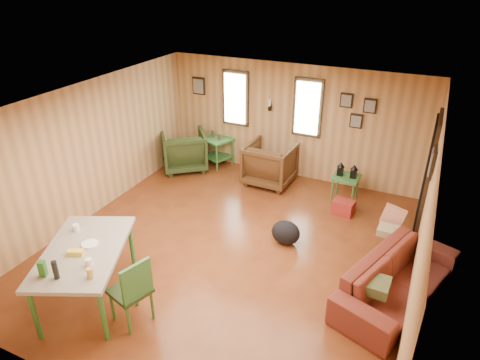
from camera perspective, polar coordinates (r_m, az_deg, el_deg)
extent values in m
cube|color=brown|center=(7.07, -1.39, -9.02)|extent=(5.50, 6.00, 0.02)
cube|color=#997C5B|center=(5.98, -1.64, 10.09)|extent=(5.50, 6.00, 0.02)
cube|color=tan|center=(9.01, 7.09, 7.70)|extent=(5.50, 0.02, 2.40)
cube|color=tan|center=(4.44, -19.80, -16.63)|extent=(5.50, 0.02, 2.40)
cube|color=tan|center=(7.95, -19.67, 3.59)|extent=(0.02, 6.00, 2.40)
cube|color=tan|center=(5.90, 23.39, -5.45)|extent=(0.02, 6.00, 2.40)
cube|color=black|center=(9.33, -0.58, 10.83)|extent=(0.60, 0.05, 1.20)
cube|color=#E0F2D1|center=(9.29, -0.69, 10.77)|extent=(0.48, 0.04, 1.06)
cube|color=black|center=(8.79, 9.01, 9.47)|extent=(0.60, 0.05, 1.20)
cube|color=#E0F2D1|center=(8.75, 8.93, 9.40)|extent=(0.48, 0.04, 1.06)
cube|color=black|center=(9.04, 4.01, 9.57)|extent=(0.07, 0.05, 0.12)
cylinder|color=silver|center=(8.94, 3.90, 10.26)|extent=(0.07, 0.07, 0.14)
cube|color=black|center=(7.73, 23.80, 0.53)|extent=(0.06, 1.00, 2.05)
cube|color=black|center=(7.73, 23.51, 0.59)|extent=(0.04, 0.82, 1.90)
cube|color=black|center=(8.55, 14.01, 10.27)|extent=(0.24, 0.04, 0.28)
cube|color=#9E998C|center=(8.52, 13.97, 10.22)|extent=(0.19, 0.02, 0.22)
cube|color=black|center=(8.50, 16.96, 9.44)|extent=(0.24, 0.04, 0.28)
cube|color=#9E998C|center=(8.47, 16.93, 9.39)|extent=(0.19, 0.02, 0.22)
cube|color=black|center=(8.62, 15.23, 7.61)|extent=(0.24, 0.04, 0.28)
cube|color=#9E998C|center=(8.60, 15.19, 7.55)|extent=(0.19, 0.02, 0.22)
cube|color=black|center=(9.69, -5.51, 12.38)|extent=(0.30, 0.04, 0.38)
cube|color=#9E998C|center=(9.67, -5.60, 12.33)|extent=(0.24, 0.02, 0.31)
cube|color=black|center=(6.45, 24.35, 2.16)|extent=(0.04, 0.34, 0.42)
cube|color=#9E998C|center=(6.44, 24.09, 2.21)|extent=(0.02, 0.27, 0.34)
imported|color=maroon|center=(6.24, 20.49, -11.65)|extent=(1.32, 2.26, 0.85)
imported|color=#4B2F16|center=(8.84, 4.04, 2.43)|extent=(0.96, 0.90, 0.96)
imported|color=#2B3D1B|center=(9.55, -7.52, 4.14)|extent=(1.26, 1.25, 0.95)
cube|color=#3C873C|center=(9.64, -3.10, 5.45)|extent=(0.78, 0.75, 0.04)
cube|color=#3C873C|center=(9.80, -3.04, 3.21)|extent=(0.71, 0.68, 0.03)
cylinder|color=#3C873C|center=(9.82, -5.01, 3.83)|extent=(0.06, 0.06, 0.60)
cylinder|color=#3C873C|center=(9.45, -3.11, 2.94)|extent=(0.06, 0.06, 0.60)
cylinder|color=#3C873C|center=(10.07, -3.01, 4.51)|extent=(0.06, 0.06, 0.60)
cylinder|color=#3C873C|center=(9.71, -1.08, 3.67)|extent=(0.06, 0.06, 0.60)
cube|color=brown|center=(9.71, -3.62, 6.18)|extent=(0.11, 0.06, 0.14)
cube|color=brown|center=(9.53, -2.69, 5.77)|extent=(0.10, 0.06, 0.13)
cube|color=#3C873C|center=(8.42, 13.98, 0.36)|extent=(0.50, 0.50, 0.04)
cylinder|color=#3C873C|center=(8.39, 12.20, -1.38)|extent=(0.04, 0.04, 0.48)
cylinder|color=#3C873C|center=(8.33, 14.76, -1.94)|extent=(0.04, 0.04, 0.48)
cylinder|color=#3C873C|center=(8.73, 12.89, -0.30)|extent=(0.04, 0.04, 0.48)
cylinder|color=#3C873C|center=(8.67, 15.35, -0.82)|extent=(0.04, 0.04, 0.48)
cube|color=black|center=(8.40, 13.23, 1.18)|extent=(0.11, 0.11, 0.17)
cone|color=black|center=(8.34, 13.33, 2.02)|extent=(0.15, 0.15, 0.10)
cube|color=black|center=(8.35, 14.90, 0.84)|extent=(0.11, 0.11, 0.17)
cone|color=black|center=(8.30, 15.01, 1.68)|extent=(0.15, 0.15, 0.10)
cube|color=maroon|center=(8.10, 13.62, -3.53)|extent=(0.41, 0.32, 0.27)
ellipsoid|color=black|center=(7.08, 6.12, -6.98)|extent=(0.52, 0.42, 0.41)
cube|color=#46502D|center=(5.85, 17.13, -13.12)|extent=(0.45, 0.37, 0.14)
cube|color=red|center=(7.17, 19.75, -4.58)|extent=(0.40, 0.11, 0.39)
cube|color=gray|center=(6.99, 19.42, -6.46)|extent=(0.39, 0.30, 0.11)
cube|color=gray|center=(5.98, -20.16, -8.90)|extent=(1.55, 1.88, 0.05)
cylinder|color=#3C873C|center=(5.90, -25.71, -15.83)|extent=(0.09, 0.09, 0.78)
cylinder|color=#3C873C|center=(5.60, -17.80, -16.79)|extent=(0.09, 0.09, 0.78)
cylinder|color=#3C873C|center=(6.89, -20.93, -8.09)|extent=(0.09, 0.09, 0.78)
cylinder|color=#3C873C|center=(6.63, -14.23, -8.47)|extent=(0.09, 0.09, 0.78)
cylinder|color=white|center=(5.63, -19.49, -10.31)|extent=(0.11, 0.11, 0.10)
cylinder|color=white|center=(6.36, -21.01, -5.95)|extent=(0.11, 0.11, 0.10)
cube|color=#256324|center=(5.64, -24.84, -10.67)|extent=(0.10, 0.10, 0.21)
cylinder|color=black|center=(5.53, -23.40, -10.95)|extent=(0.09, 0.09, 0.24)
cylinder|color=#D2AD53|center=(5.43, -19.37, -11.60)|extent=(0.10, 0.10, 0.13)
cylinder|color=white|center=(6.03, -19.39, -8.04)|extent=(0.29, 0.29, 0.02)
cube|color=yellow|center=(5.89, -21.10, -9.00)|extent=(0.21, 0.16, 0.07)
cube|color=#2B3D1B|center=(5.71, -14.45, -14.11)|extent=(0.56, 0.56, 0.05)
cube|color=#3C873C|center=(5.41, -13.61, -12.97)|extent=(0.17, 0.42, 0.49)
cylinder|color=#3C873C|center=(5.92, -16.67, -15.80)|extent=(0.05, 0.05, 0.46)
cylinder|color=#3C873C|center=(5.69, -14.64, -17.63)|extent=(0.05, 0.05, 0.46)
cylinder|color=#3C873C|center=(6.05, -13.74, -14.28)|extent=(0.05, 0.05, 0.46)
cylinder|color=#3C873C|center=(5.82, -11.63, -15.98)|extent=(0.05, 0.05, 0.46)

